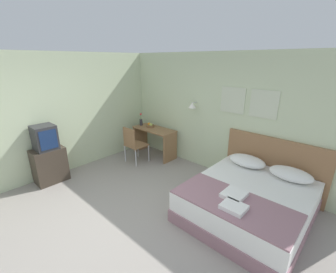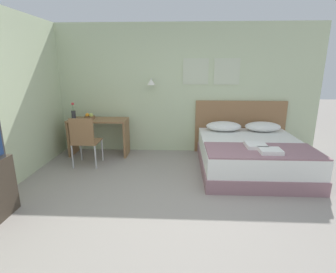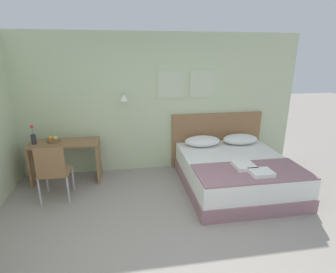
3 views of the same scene
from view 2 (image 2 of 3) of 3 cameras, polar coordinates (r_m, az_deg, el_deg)
ground_plane at (r=3.45m, az=1.56°, el=-16.67°), size 24.00×24.00×0.00m
wall_back at (r=5.57m, az=2.33°, el=10.17°), size 5.81×0.31×2.65m
bed at (r=4.90m, az=17.58°, el=-4.00°), size 1.76×1.99×0.54m
headboard at (r=5.78m, az=15.32°, el=2.03°), size 1.88×0.06×1.11m
pillow_left at (r=5.40m, az=12.01°, el=2.21°), size 0.70×0.44×0.19m
pillow_right at (r=5.58m, az=19.93°, el=2.04°), size 0.70×0.44×0.19m
throw_blanket at (r=4.28m, az=19.78°, el=-2.91°), size 1.71×0.80×0.02m
folded_towel_near_foot at (r=4.38m, az=18.56°, el=-1.83°), size 0.31×0.34×0.06m
folded_towel_mid_bed at (r=4.17m, az=21.39°, el=-2.95°), size 0.32×0.27×0.06m
desk at (r=5.60m, az=-14.82°, el=1.37°), size 1.18×0.52×0.76m
desk_chair at (r=4.99m, az=-17.72°, el=-0.38°), size 0.46×0.46×0.93m
fruit_bowl at (r=5.63m, az=-16.70°, el=4.15°), size 0.22×0.22×0.12m
flower_vase at (r=5.67m, az=-19.88°, el=4.74°), size 0.08×0.08×0.34m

